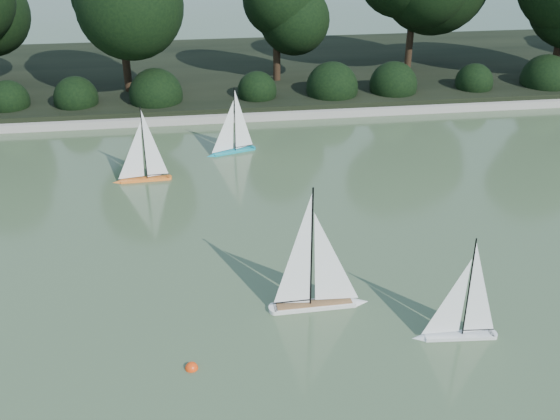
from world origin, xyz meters
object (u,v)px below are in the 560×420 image
Objects in this scene: sailboat_white_b at (322,288)px; sailboat_teal at (229,142)px; race_buoy at (192,368)px; sailboat_orange at (139,169)px; sailboat_white_a at (454,322)px.

sailboat_white_b is 1.24× the size of sailboat_teal.
sailboat_orange is at bearing 99.35° from race_buoy.
race_buoy is at bearing -80.65° from sailboat_orange.
race_buoy is at bearing -177.82° from sailboat_white_a.
sailboat_white_a is 1.74m from sailboat_white_b.
sailboat_white_a is 6.81m from sailboat_orange.
sailboat_white_a is 0.96× the size of sailboat_orange.
sailboat_white_b reaches higher than sailboat_white_a.
sailboat_white_b is 2.05m from race_buoy.
sailboat_white_b reaches higher than sailboat_orange.
sailboat_white_a is 0.97× the size of sailboat_teal.
sailboat_teal is at bearing 82.28° from race_buoy.
sailboat_white_b is at bearing -81.40° from sailboat_teal.
sailboat_white_a is at bearing -70.17° from sailboat_teal.
sailboat_white_b is (-1.51, 0.88, 0.06)m from sailboat_white_a.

